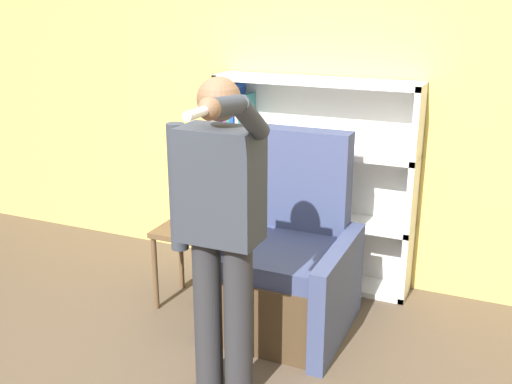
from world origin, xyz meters
TOP-DOWN VIEW (x-y plane):
  - wall_back at (0.00, 2.03)m, footprint 8.00×0.06m
  - bookcase at (-0.17, 1.87)m, footprint 1.46×0.28m
  - armchair at (0.03, 1.18)m, footprint 0.81×0.86m
  - person_standing at (-0.02, 0.35)m, footprint 0.54×0.78m
  - side_table at (-0.68, 1.16)m, footprint 0.40×0.40m
  - table_lamp at (-0.68, 1.16)m, footprint 0.25×0.25m

SIDE VIEW (x-z plane):
  - armchair at x=0.03m, z-range -0.24..1.00m
  - side_table at x=-0.68m, z-range 0.17..0.73m
  - bookcase at x=-0.17m, z-range -0.02..1.50m
  - table_lamp at x=-0.68m, z-range 0.67..1.10m
  - person_standing at x=-0.02m, z-range 0.12..1.81m
  - wall_back at x=0.00m, z-range 0.00..2.80m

